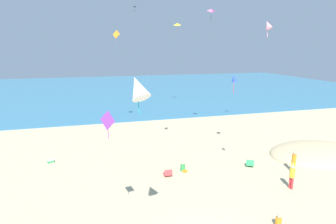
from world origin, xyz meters
name	(u,v)px	position (x,y,z in m)	size (l,w,h in m)	color
ground_plane	(162,167)	(0.00, 10.00, 0.00)	(120.00, 120.00, 0.00)	#C6B58C
ocean_water	(118,89)	(0.00, 54.14, 0.03)	(120.00, 60.00, 0.05)	teal
dune_mound	(317,154)	(14.08, 8.94, 0.00)	(8.83, 6.18, 1.61)	#CAB384
beach_chair_mid_beach	(250,163)	(6.85, 8.23, 0.26)	(0.85, 0.88, 0.58)	#2D9956
beach_chair_far_right	(168,173)	(0.06, 8.27, 0.25)	(0.61, 0.62, 0.56)	#D13D3D
cooler_box	(51,161)	(-8.76, 13.21, 0.11)	(0.61, 0.55, 0.22)	#339956
person_0	(294,160)	(9.56, 6.59, 0.92)	(0.45, 0.45, 1.60)	yellow
person_1	(183,168)	(1.41, 8.82, 0.27)	(0.51, 0.65, 0.73)	green
person_2	(279,222)	(4.27, 1.21, 0.25)	(0.32, 0.54, 0.68)	orange
person_4	(292,175)	(7.64, 4.44, 0.96)	(0.36, 0.36, 1.67)	red
kite_purple	(108,121)	(-4.27, 1.84, 6.26)	(0.60, 0.61, 1.23)	purple
kite_black	(135,6)	(0.72, 28.02, 14.65)	(0.52, 0.56, 0.80)	black
kite_pink	(268,25)	(4.27, 3.60, 10.44)	(0.50, 0.60, 0.92)	pink
kite_white	(138,88)	(-3.23, -0.05, 7.89)	(1.04, 1.22, 1.47)	white
kite_blue	(234,78)	(6.74, 11.38, 6.77)	(0.83, 0.82, 1.72)	blue
kite_orange	(116,34)	(-2.35, 20.60, 10.69)	(0.71, 0.63, 1.28)	orange
kite_yellow	(177,24)	(7.03, 29.40, 12.65)	(1.00, 0.87, 1.27)	yellow
kite_magenta	(211,10)	(6.14, 15.33, 12.74)	(0.63, 0.52, 1.14)	#DB3DA8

